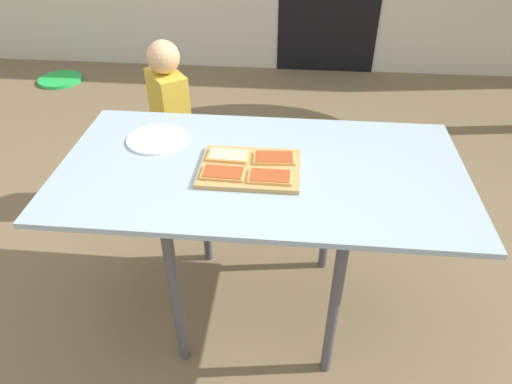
% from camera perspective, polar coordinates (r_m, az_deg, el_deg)
% --- Properties ---
extents(ground_plane, '(16.00, 16.00, 0.00)m').
position_cam_1_polar(ground_plane, '(2.21, 0.51, -13.91)').
color(ground_plane, brown).
extents(dining_table, '(1.48, 0.78, 0.78)m').
position_cam_1_polar(dining_table, '(1.73, 0.64, 0.96)').
color(dining_table, '#9AB1BC').
rests_on(dining_table, ground).
extents(cutting_board, '(0.36, 0.27, 0.02)m').
position_cam_1_polar(cutting_board, '(1.66, -0.75, 2.94)').
color(cutting_board, tan).
rests_on(cutting_board, dining_table).
extents(pizza_slice_far_right, '(0.16, 0.10, 0.01)m').
position_cam_1_polar(pizza_slice_far_right, '(1.69, 2.28, 4.24)').
color(pizza_slice_far_right, '#E1A351').
rests_on(pizza_slice_far_right, cutting_board).
extents(pizza_slice_near_left, '(0.15, 0.09, 0.01)m').
position_cam_1_polar(pizza_slice_near_left, '(1.61, -4.07, 2.35)').
color(pizza_slice_near_left, '#E1A351').
rests_on(pizza_slice_near_left, cutting_board).
extents(pizza_slice_far_left, '(0.15, 0.09, 0.01)m').
position_cam_1_polar(pizza_slice_far_left, '(1.70, -3.47, 4.54)').
color(pizza_slice_far_left, '#E1A351').
rests_on(pizza_slice_far_left, cutting_board).
extents(pizza_slice_near_right, '(0.15, 0.09, 0.01)m').
position_cam_1_polar(pizza_slice_near_right, '(1.59, 1.77, 1.91)').
color(pizza_slice_near_right, '#E1A351').
rests_on(pizza_slice_near_right, cutting_board).
extents(plate_white_left, '(0.24, 0.24, 0.01)m').
position_cam_1_polar(plate_white_left, '(1.88, -12.16, 6.41)').
color(plate_white_left, white).
rests_on(plate_white_left, dining_table).
extents(child_left, '(0.25, 0.28, 0.98)m').
position_cam_1_polar(child_left, '(2.51, -10.50, 8.82)').
color(child_left, '#354D3D').
rests_on(child_left, ground).
extents(garden_hose_coil, '(0.39, 0.39, 0.03)m').
position_cam_1_polar(garden_hose_coil, '(4.69, -23.06, 12.67)').
color(garden_hose_coil, green).
rests_on(garden_hose_coil, ground).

